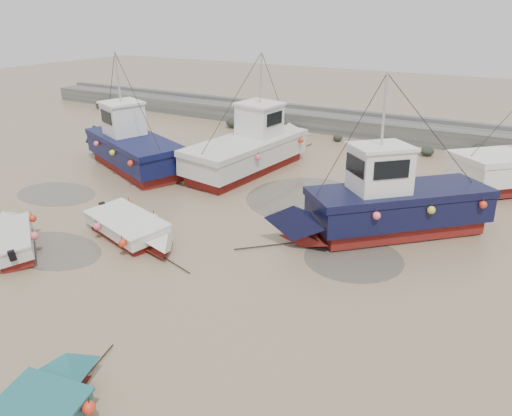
# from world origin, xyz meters

# --- Properties ---
(ground) EXTENTS (120.00, 120.00, 0.00)m
(ground) POSITION_xyz_m (0.00, 0.00, 0.00)
(ground) COLOR #8D755B
(ground) RESTS_ON ground
(seawall) EXTENTS (60.00, 4.92, 1.50)m
(seawall) POSITION_xyz_m (0.05, 21.99, 0.63)
(seawall) COLOR slate
(seawall) RESTS_ON ground
(puddle_a) EXTENTS (4.29, 4.29, 0.01)m
(puddle_a) POSITION_xyz_m (-3.97, -1.07, 0.00)
(puddle_a) COLOR #575146
(puddle_a) RESTS_ON ground
(puddle_b) EXTENTS (3.57, 3.57, 0.01)m
(puddle_b) POSITION_xyz_m (5.97, 4.02, 0.00)
(puddle_b) COLOR #575146
(puddle_b) RESTS_ON ground
(puddle_c) EXTENTS (4.25, 4.25, 0.01)m
(puddle_c) POSITION_xyz_m (-8.82, 3.06, 0.00)
(puddle_c) COLOR #575146
(puddle_c) RESTS_ON ground
(puddle_d) EXTENTS (5.53, 5.53, 0.01)m
(puddle_d) POSITION_xyz_m (1.83, 8.74, 0.00)
(puddle_d) COLOR #575146
(puddle_d) RESTS_ON ground
(dinghy_0) EXTENTS (4.94, 3.74, 1.43)m
(dinghy_0) POSITION_xyz_m (-5.16, -1.63, 0.55)
(dinghy_0) COLOR maroon
(dinghy_0) RESTS_ON ground
(dinghy_5) EXTENTS (6.05, 3.07, 1.43)m
(dinghy_5) POSITION_xyz_m (-1.99, 1.17, 0.54)
(dinghy_5) COLOR maroon
(dinghy_5) RESTS_ON ground
(cabin_boat_0) EXTENTS (10.35, 5.85, 6.22)m
(cabin_boat_0) POSITION_xyz_m (-8.72, 8.14, 1.32)
(cabin_boat_0) COLOR maroon
(cabin_boat_0) RESTS_ON ground
(cabin_boat_1) EXTENTS (3.82, 11.42, 6.22)m
(cabin_boat_1) POSITION_xyz_m (-2.62, 11.32, 1.30)
(cabin_boat_1) COLOR maroon
(cabin_boat_1) RESTS_ON ground
(cabin_boat_2) EXTENTS (8.17, 8.09, 6.22)m
(cabin_boat_2) POSITION_xyz_m (6.22, 6.56, 1.34)
(cabin_boat_2) COLOR maroon
(cabin_boat_2) RESTS_ON ground
(person) EXTENTS (0.78, 0.69, 1.79)m
(person) POSITION_xyz_m (-6.13, 6.02, 0.00)
(person) COLOR #1D1F3C
(person) RESTS_ON ground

